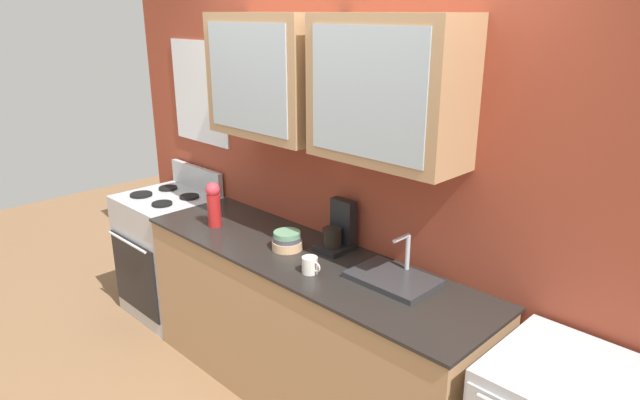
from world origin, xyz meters
name	(u,v)px	position (x,y,z in m)	size (l,w,h in m)	color
ground_plane	(305,394)	(0.00, 0.00, 0.00)	(10.00, 10.00, 0.00)	brown
back_wall_unit	(342,146)	(-0.01, 0.32, 1.51)	(4.27, 0.44, 2.79)	#993D28
counter	(305,328)	(0.00, 0.00, 0.47)	(2.31, 0.64, 0.94)	#A87F56
stove_range	(171,254)	(-1.49, 0.00, 0.48)	(0.66, 0.65, 1.12)	silver
sink_faucet	(393,278)	(0.55, 0.10, 0.96)	(0.43, 0.29, 0.23)	#2D2D30
bowl_stack	(287,241)	(-0.13, -0.01, 0.99)	(0.18, 0.18, 0.11)	#E0AD7F
vase	(214,204)	(-0.73, -0.09, 1.09)	(0.09, 0.09, 0.29)	#B21E1E
cup_near_sink	(310,265)	(0.18, -0.13, 0.98)	(0.12, 0.08, 0.09)	silver
coffee_maker	(338,231)	(0.07, 0.21, 1.04)	(0.17, 0.20, 0.29)	black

